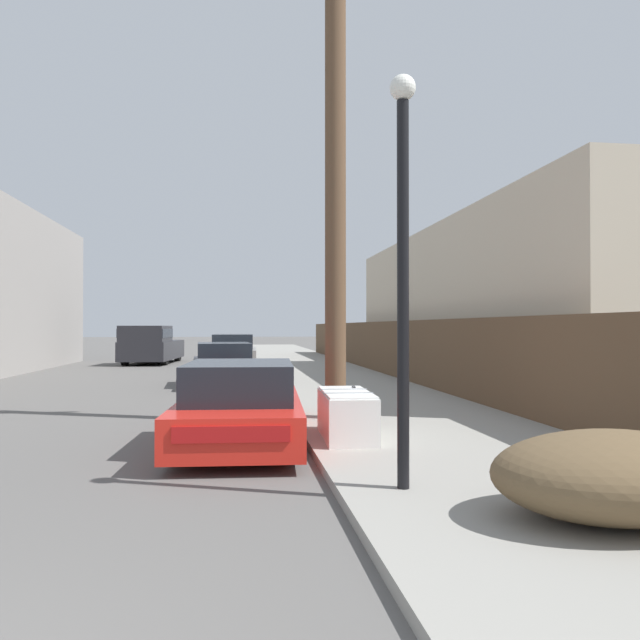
{
  "coord_description": "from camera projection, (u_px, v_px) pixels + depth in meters",
  "views": [
    {
      "loc": [
        2.22,
        -2.16,
        1.71
      ],
      "look_at": [
        3.83,
        9.89,
        1.85
      ],
      "focal_mm": 35.0,
      "sensor_mm": 36.0,
      "label": 1
    }
  ],
  "objects": [
    {
      "name": "pickup_truck",
      "position": [
        151.0,
        345.0,
        29.07
      ],
      "size": [
        2.49,
        5.59,
        1.77
      ],
      "rotation": [
        0.0,
        0.0,
        3.06
      ],
      "color": "#232328",
      "rests_on": "ground"
    },
    {
      "name": "sidewalk_curb",
      "position": [
        312.0,
        367.0,
        25.82
      ],
      "size": [
        4.2,
        63.0,
        0.12
      ],
      "primitive_type": "cube",
      "color": "gray",
      "rests_on": "ground"
    },
    {
      "name": "car_parked_mid",
      "position": [
        223.0,
        365.0,
        18.34
      ],
      "size": [
        1.97,
        4.13,
        1.25
      ],
      "rotation": [
        0.0,
        0.0,
        0.06
      ],
      "color": "black",
      "rests_on": "ground"
    },
    {
      "name": "utility_pole",
      "position": [
        335.0,
        174.0,
        10.98
      ],
      "size": [
        1.8,
        0.37,
        8.45
      ],
      "color": "brown",
      "rests_on": "sidewalk_curb"
    },
    {
      "name": "street_lamp",
      "position": [
        403.0,
        244.0,
        6.17
      ],
      "size": [
        0.26,
        0.26,
        4.1
      ],
      "color": "black",
      "rests_on": "sidewalk_curb"
    },
    {
      "name": "discarded_fridge",
      "position": [
        346.0,
        414.0,
        8.96
      ],
      "size": [
        0.75,
        1.75,
        0.69
      ],
      "rotation": [
        0.0,
        0.0,
        -0.04
      ],
      "color": "white",
      "rests_on": "sidewalk_curb"
    },
    {
      "name": "brush_pile",
      "position": [
        614.0,
        475.0,
        5.15
      ],
      "size": [
        2.06,
        1.57,
        0.73
      ],
      "color": "brown",
      "rests_on": "sidewalk_curb"
    },
    {
      "name": "wooden_fence",
      "position": [
        392.0,
        348.0,
        20.32
      ],
      "size": [
        0.08,
        38.98,
        1.79
      ],
      "primitive_type": "cube",
      "color": "brown",
      "rests_on": "sidewalk_curb"
    },
    {
      "name": "car_parked_far",
      "position": [
        233.0,
        354.0,
        24.59
      ],
      "size": [
        1.86,
        4.7,
        1.43
      ],
      "rotation": [
        0.0,
        0.0,
        -0.02
      ],
      "color": "gray",
      "rests_on": "ground"
    },
    {
      "name": "building_right_house",
      "position": [
        518.0,
        306.0,
        19.65
      ],
      "size": [
        6.0,
        18.03,
        4.79
      ],
      "primitive_type": "cube",
      "color": "beige",
      "rests_on": "ground"
    },
    {
      "name": "parked_sports_car_red",
      "position": [
        241.0,
        405.0,
        9.19
      ],
      "size": [
        1.96,
        4.72,
        1.21
      ],
      "rotation": [
        0.0,
        0.0,
        -0.06
      ],
      "color": "red",
      "rests_on": "ground"
    }
  ]
}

